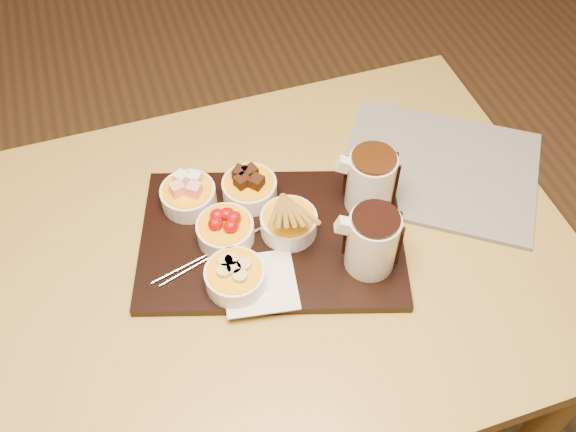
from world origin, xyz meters
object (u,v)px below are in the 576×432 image
object	(u,v)px
serving_board	(272,238)
bowl_strawberries	(225,231)
dining_table	(237,290)
newspaper	(439,168)
pitcher_dark_chocolate	(372,242)
pitcher_milk_chocolate	(371,182)

from	to	relation	value
serving_board	bowl_strawberries	world-z (taller)	bowl_strawberries
dining_table	bowl_strawberries	xyz separation A→B (m)	(-0.00, 0.04, 0.14)
newspaper	pitcher_dark_chocolate	bearing A→B (deg)	-107.65
serving_board	pitcher_milk_chocolate	size ratio (longest dim) A/B	3.96
serving_board	newspaper	bearing A→B (deg)	26.92
serving_board	newspaper	size ratio (longest dim) A/B	1.25
dining_table	newspaper	world-z (taller)	newspaper
pitcher_milk_chocolate	newspaper	distance (m)	0.19
dining_table	pitcher_dark_chocolate	distance (m)	0.29
dining_table	serving_board	xyz separation A→B (m)	(0.08, 0.02, 0.11)
pitcher_dark_chocolate	newspaper	world-z (taller)	pitcher_dark_chocolate
pitcher_milk_chocolate	newspaper	size ratio (longest dim) A/B	0.31
dining_table	bowl_strawberries	bearing A→B (deg)	92.99
serving_board	pitcher_milk_chocolate	distance (m)	0.20
bowl_strawberries	pitcher_dark_chocolate	world-z (taller)	pitcher_dark_chocolate
dining_table	serving_board	world-z (taller)	serving_board
bowl_strawberries	pitcher_dark_chocolate	bearing A→B (deg)	-29.90
bowl_strawberries	pitcher_milk_chocolate	bearing A→B (deg)	-0.86
pitcher_dark_chocolate	serving_board	bearing A→B (deg)	160.02
dining_table	pitcher_dark_chocolate	xyz separation A→B (m)	(0.22, -0.09, 0.17)
serving_board	bowl_strawberries	distance (m)	0.08
bowl_strawberries	pitcher_milk_chocolate	size ratio (longest dim) A/B	0.86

